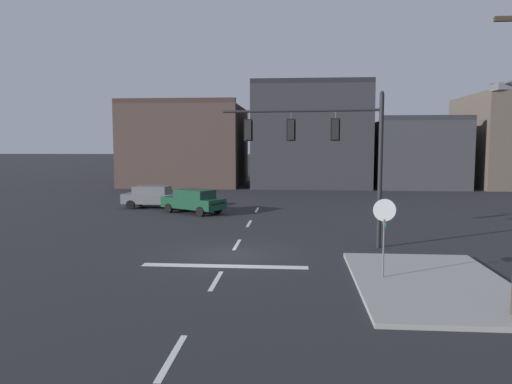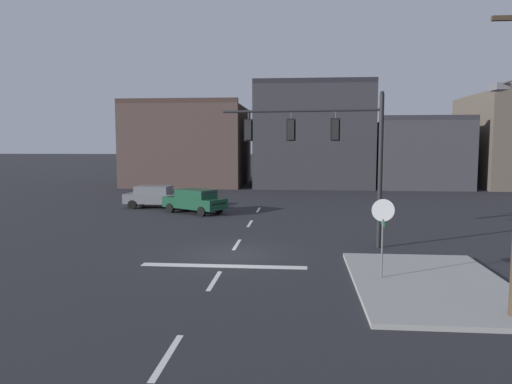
{
  "view_description": "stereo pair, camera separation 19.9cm",
  "coord_description": "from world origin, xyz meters",
  "px_view_note": "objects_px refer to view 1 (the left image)",
  "views": [
    {
      "loc": [
        2.67,
        -20.1,
        4.67
      ],
      "look_at": [
        0.85,
        2.48,
        2.42
      ],
      "focal_mm": 34.12,
      "sensor_mm": 36.0,
      "label": 1
    },
    {
      "loc": [
        2.86,
        -20.08,
        4.67
      ],
      "look_at": [
        0.85,
        2.48,
        2.42
      ],
      "focal_mm": 34.12,
      "sensor_mm": 36.0,
      "label": 2
    }
  ],
  "objects_px": {
    "car_lot_nearside": "(194,201)",
    "stop_sign": "(384,219)",
    "car_lot_middle": "(153,196)",
    "signal_mast_near_side": "(328,143)"
  },
  "relations": [
    {
      "from": "car_lot_nearside",
      "to": "stop_sign",
      "type": "bearing_deg",
      "value": -57.88
    },
    {
      "from": "stop_sign",
      "to": "car_lot_nearside",
      "type": "xyz_separation_m",
      "value": [
        -9.84,
        15.67,
        -1.29
      ]
    },
    {
      "from": "car_lot_nearside",
      "to": "car_lot_middle",
      "type": "bearing_deg",
      "value": 145.46
    },
    {
      "from": "signal_mast_near_side",
      "to": "car_lot_middle",
      "type": "relative_size",
      "value": 1.6
    },
    {
      "from": "car_lot_nearside",
      "to": "car_lot_middle",
      "type": "distance_m",
      "value": 4.22
    },
    {
      "from": "stop_sign",
      "to": "car_lot_middle",
      "type": "distance_m",
      "value": 22.48
    },
    {
      "from": "signal_mast_near_side",
      "to": "car_lot_nearside",
      "type": "distance_m",
      "value": 13.46
    },
    {
      "from": "signal_mast_near_side",
      "to": "car_lot_nearside",
      "type": "height_order",
      "value": "signal_mast_near_side"
    },
    {
      "from": "car_lot_nearside",
      "to": "signal_mast_near_side",
      "type": "bearing_deg",
      "value": -49.9
    },
    {
      "from": "signal_mast_near_side",
      "to": "stop_sign",
      "type": "bearing_deg",
      "value": -75.23
    }
  ]
}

